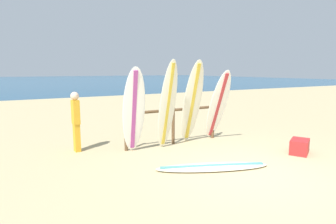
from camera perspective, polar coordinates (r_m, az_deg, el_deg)
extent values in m
plane|color=tan|center=(5.90, 17.28, -12.27)|extent=(120.00, 120.00, 0.00)
cube|color=navy|center=(61.92, -25.51, 5.94)|extent=(120.00, 80.00, 0.01)
cylinder|color=brown|center=(7.14, -8.76, -3.63)|extent=(0.09, 0.09, 1.12)
cylinder|color=brown|center=(7.73, 1.08, -2.58)|extent=(0.09, 0.09, 1.12)
cylinder|color=brown|center=(8.52, 9.32, -1.65)|extent=(0.09, 0.09, 1.12)
cylinder|color=brown|center=(7.66, 1.09, 0.42)|extent=(2.92, 0.08, 0.08)
ellipsoid|color=white|center=(6.78, -7.13, 0.25)|extent=(0.65, 0.71, 2.17)
cube|color=#A53F8C|center=(6.78, -7.13, 0.25)|extent=(0.19, 0.61, 2.00)
ellipsoid|color=silver|center=(7.07, -0.11, 1.43)|extent=(0.52, 0.66, 2.35)
cube|color=gold|center=(7.07, -0.11, 1.43)|extent=(0.12, 0.60, 2.17)
ellipsoid|color=silver|center=(7.66, 5.05, 1.98)|extent=(0.63, 0.90, 2.36)
cube|color=gold|center=(7.66, 5.05, 1.98)|extent=(0.19, 0.79, 2.18)
ellipsoid|color=white|center=(8.07, 10.32, 1.27)|extent=(0.72, 1.12, 2.10)
cube|color=#B73338|center=(8.07, 10.32, 1.27)|extent=(0.27, 0.97, 1.94)
ellipsoid|color=beige|center=(6.02, 9.23, -11.18)|extent=(2.47, 1.42, 0.07)
cube|color=teal|center=(6.02, 9.23, -11.18)|extent=(2.12, 0.92, 0.08)
cube|color=gold|center=(7.42, -18.44, -5.10)|extent=(0.15, 0.21, 0.72)
cube|color=gold|center=(7.29, -18.69, -0.03)|extent=(0.18, 0.26, 0.61)
sphere|color=beige|center=(7.24, -18.85, 3.17)|extent=(0.21, 0.21, 0.21)
cube|color=red|center=(7.65, 25.69, -6.49)|extent=(0.72, 0.64, 0.36)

